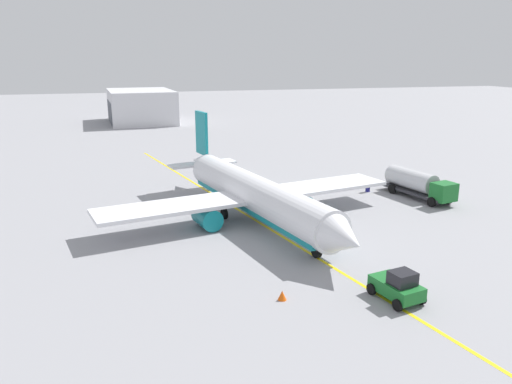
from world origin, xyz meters
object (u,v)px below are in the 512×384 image
pushback_tug (398,286)px  safety_cone_nose (282,295)px  airplane (254,194)px  fuel_tanker (418,183)px  refueling_worker (368,185)px

pushback_tug → safety_cone_nose: bearing=-106.2°
airplane → pushback_tug: airplane is taller
airplane → safety_cone_nose: 17.68m
pushback_tug → safety_cone_nose: (-2.17, -7.48, -0.67)m
airplane → safety_cone_nose: (17.28, -2.95, -2.29)m
fuel_tanker → pushback_tug: (21.85, -16.07, -0.71)m
safety_cone_nose → refueling_worker: bearing=140.8°
airplane → refueling_worker: airplane is taller
airplane → pushback_tug: bearing=13.1°
airplane → refueling_worker: size_ratio=19.69×
airplane → fuel_tanker: size_ratio=3.25×
airplane → pushback_tug: 20.03m
refueling_worker → safety_cone_nose: (23.67, -19.32, -0.49)m
refueling_worker → airplane: bearing=-68.7°
airplane → fuel_tanker: 20.76m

